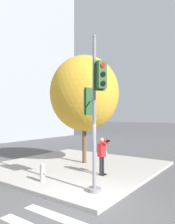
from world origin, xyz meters
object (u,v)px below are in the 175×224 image
person_photographer (102,153)px  street_tree (84,93)px  traffic_signal_pole (94,106)px  fire_hydrant (42,172)px

person_photographer → street_tree: 3.93m
traffic_signal_pole → street_tree: 4.73m
person_photographer → fire_hydrant: 2.74m
traffic_signal_pole → person_photographer: traffic_signal_pole is taller
fire_hydrant → traffic_signal_pole: bearing=-82.4°
street_tree → traffic_signal_pole: bearing=-139.0°
person_photographer → street_tree: (1.53, 2.14, 2.92)m
traffic_signal_pole → fire_hydrant: (-0.31, 2.31, -2.61)m
street_tree → person_photographer: bearing=-125.7°
person_photographer → fire_hydrant: size_ratio=2.20×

